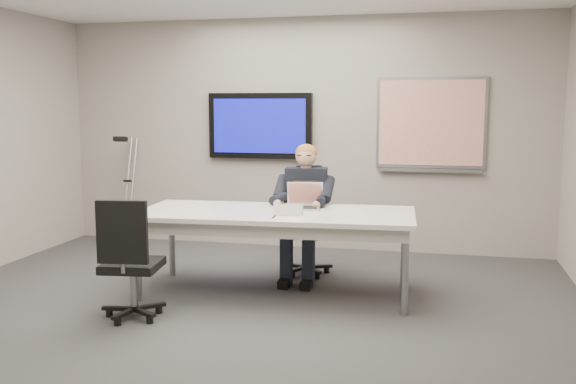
% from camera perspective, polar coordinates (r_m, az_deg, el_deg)
% --- Properties ---
extents(floor, '(6.00, 6.00, 0.02)m').
position_cam_1_polar(floor, '(5.26, -5.98, -11.82)').
color(floor, '#363638').
rests_on(floor, ground).
extents(wall_back, '(6.00, 0.02, 2.80)m').
position_cam_1_polar(wall_back, '(7.85, 1.13, 5.16)').
color(wall_back, '#A39D94').
rests_on(wall_back, ground).
extents(conference_table, '(2.59, 1.20, 0.78)m').
position_cam_1_polar(conference_table, '(5.94, -1.07, -2.57)').
color(conference_table, silver).
rests_on(conference_table, ground).
extents(tv_display, '(1.30, 0.09, 0.80)m').
position_cam_1_polar(tv_display, '(7.92, -2.51, 5.90)').
color(tv_display, black).
rests_on(tv_display, wall_back).
extents(whiteboard, '(1.25, 0.08, 1.10)m').
position_cam_1_polar(whiteboard, '(7.64, 12.58, 5.88)').
color(whiteboard, gray).
rests_on(whiteboard, wall_back).
extents(office_chair_far, '(0.64, 0.64, 1.03)m').
position_cam_1_polar(office_chair_far, '(6.74, 1.60, -4.55)').
color(office_chair_far, black).
rests_on(office_chair_far, ground).
extents(office_chair_near, '(0.55, 0.55, 1.02)m').
position_cam_1_polar(office_chair_near, '(5.46, -13.77, -7.76)').
color(office_chair_near, black).
rests_on(office_chair_near, ground).
extents(seated_person, '(0.45, 0.76, 1.36)m').
position_cam_1_polar(seated_person, '(6.45, 1.31, -3.02)').
color(seated_person, '#1C222E').
rests_on(seated_person, office_chair_far).
extents(crutch, '(0.39, 0.84, 1.47)m').
position_cam_1_polar(crutch, '(8.40, -13.93, 0.31)').
color(crutch, '#A2A3A9').
rests_on(crutch, ground).
extents(laptop, '(0.38, 0.38, 0.24)m').
position_cam_1_polar(laptop, '(6.10, 1.35, -0.87)').
color(laptop, '#B7B6B9').
rests_on(laptop, conference_table).
extents(name_tent, '(0.26, 0.11, 0.10)m').
position_cam_1_polar(name_tent, '(5.71, 0.03, -1.58)').
color(name_tent, silver).
rests_on(name_tent, conference_table).
extents(pen, '(0.01, 0.13, 0.01)m').
position_cam_1_polar(pen, '(5.63, -1.24, -2.18)').
color(pen, black).
rests_on(pen, conference_table).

